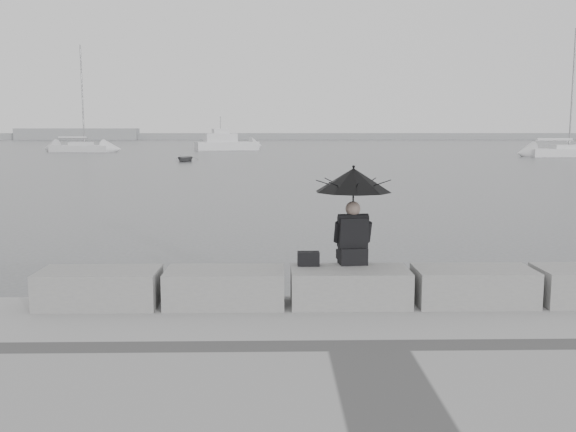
{
  "coord_description": "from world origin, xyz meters",
  "views": [
    {
      "loc": [
        -1.02,
        -8.96,
        2.9
      ],
      "look_at": [
        -0.77,
        3.0,
        1.26
      ],
      "focal_mm": 40.0,
      "sensor_mm": 36.0,
      "label": 1
    }
  ],
  "objects_px": {
    "motor_cruiser": "(227,143)",
    "dinghy": "(185,158)",
    "sailboat_left": "(81,147)",
    "seated_person": "(353,195)",
    "sailboat_right": "(564,151)"
  },
  "relations": [
    {
      "from": "motor_cruiser",
      "to": "dinghy",
      "type": "bearing_deg",
      "value": -110.56
    },
    {
      "from": "sailboat_left",
      "to": "dinghy",
      "type": "distance_m",
      "value": 27.87
    },
    {
      "from": "dinghy",
      "to": "seated_person",
      "type": "bearing_deg",
      "value": -77.96
    },
    {
      "from": "seated_person",
      "to": "sailboat_right",
      "type": "xyz_separation_m",
      "value": [
        28.6,
        56.49,
        -1.46
      ]
    },
    {
      "from": "seated_person",
      "to": "dinghy",
      "type": "height_order",
      "value": "seated_person"
    },
    {
      "from": "sailboat_left",
      "to": "sailboat_right",
      "type": "bearing_deg",
      "value": -2.68
    },
    {
      "from": "motor_cruiser",
      "to": "dinghy",
      "type": "xyz_separation_m",
      "value": [
        -1.56,
        -28.51,
        -0.64
      ]
    },
    {
      "from": "motor_cruiser",
      "to": "dinghy",
      "type": "height_order",
      "value": "motor_cruiser"
    },
    {
      "from": "sailboat_left",
      "to": "sailboat_right",
      "type": "relative_size",
      "value": 1.0
    },
    {
      "from": "sailboat_left",
      "to": "motor_cruiser",
      "type": "distance_m",
      "value": 18.34
    },
    {
      "from": "sailboat_right",
      "to": "motor_cruiser",
      "type": "distance_m",
      "value": 41.11
    },
    {
      "from": "seated_person",
      "to": "sailboat_right",
      "type": "relative_size",
      "value": 0.11
    },
    {
      "from": "motor_cruiser",
      "to": "dinghy",
      "type": "relative_size",
      "value": 2.83
    },
    {
      "from": "sailboat_left",
      "to": "motor_cruiser",
      "type": "bearing_deg",
      "value": 29.98
    },
    {
      "from": "sailboat_left",
      "to": "dinghy",
      "type": "xyz_separation_m",
      "value": [
        15.89,
        -22.89,
        -0.27
      ]
    }
  ]
}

